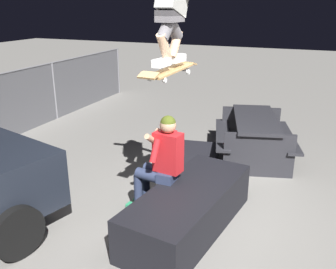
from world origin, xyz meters
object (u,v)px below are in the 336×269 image
object	(u,v)px
skateboard	(170,71)
kicker_ramp	(189,164)
ledge_box_main	(189,209)
skater_airborne	(172,4)
picnic_table_back	(255,131)
person_sitting_on_ledge	(160,160)

from	to	relation	value
skateboard	kicker_ramp	bearing A→B (deg)	11.17
ledge_box_main	skater_airborne	world-z (taller)	skater_airborne
picnic_table_back	person_sitting_on_ledge	bearing A→B (deg)	162.45
person_sitting_on_ledge	kicker_ramp	distance (m)	1.69
ledge_box_main	kicker_ramp	xyz separation A→B (m)	(1.69, 0.59, -0.20)
skateboard	skater_airborne	bearing A→B (deg)	-5.93
skateboard	ledge_box_main	bearing A→B (deg)	-95.76
ledge_box_main	skateboard	size ratio (longest dim) A/B	1.99
person_sitting_on_ledge	kicker_ramp	world-z (taller)	person_sitting_on_ledge
person_sitting_on_ledge	skateboard	xyz separation A→B (m)	(-0.14, -0.18, 1.15)
kicker_ramp	picnic_table_back	distance (m)	1.33
skateboard	picnic_table_back	bearing A→B (deg)	-12.84
person_sitting_on_ledge	skater_airborne	distance (m)	1.85
skater_airborne	kicker_ramp	distance (m)	3.03
ledge_box_main	person_sitting_on_ledge	size ratio (longest dim) A/B	1.51
ledge_box_main	skateboard	xyz separation A→B (m)	(0.03, 0.26, 1.66)
skater_airborne	picnic_table_back	distance (m)	3.30
ledge_box_main	skater_airborne	xyz separation A→B (m)	(0.08, 0.26, 2.34)
skateboard	skater_airborne	world-z (taller)	skater_airborne
skateboard	picnic_table_back	world-z (taller)	skateboard
kicker_ramp	skater_airborne	bearing A→B (deg)	-168.24
skateboard	kicker_ramp	world-z (taller)	skateboard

